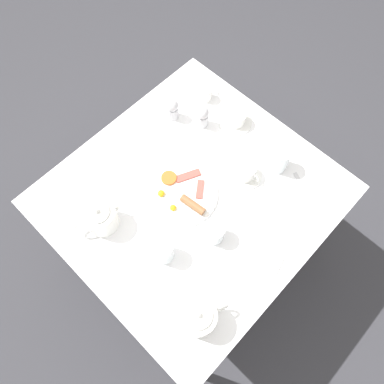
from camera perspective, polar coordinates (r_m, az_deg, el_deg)
ground_plane at (r=2.21m, az=0.00°, el=-8.31°), size 8.00×8.00×0.00m
table at (r=1.57m, az=0.00°, el=-1.38°), size 1.05×1.00×0.75m
breakfast_plate at (r=1.50m, az=-1.72°, el=-0.22°), size 0.30×0.30×0.04m
teapot_near at (r=1.32m, az=1.02°, el=-18.51°), size 0.20×0.13×0.13m
teapot_far at (r=1.45m, az=-13.86°, el=-3.80°), size 0.21×0.13×0.13m
teacup_with_saucer_left at (r=1.67m, az=6.72°, el=11.07°), size 0.15×0.15×0.07m
teacup_with_saucer_right at (r=1.53m, az=8.11°, el=3.06°), size 0.15×0.15×0.07m
water_glass_tall at (r=1.40m, az=3.39°, el=-6.15°), size 0.08×0.08×0.09m
water_glass_short at (r=1.38m, az=-4.40°, el=-8.93°), size 0.08×0.08×0.10m
wine_glass_spare at (r=1.55m, az=13.17°, el=4.91°), size 0.08×0.08×0.12m
creamer_jug at (r=1.74m, az=2.09°, el=14.82°), size 0.08×0.06×0.06m
pepper_grinder at (r=1.63m, az=1.62°, el=11.45°), size 0.05×0.05×0.11m
salt_grinder at (r=1.66m, az=-2.99°, el=12.54°), size 0.05×0.05×0.11m
napkin_folded at (r=1.44m, az=11.02°, el=-10.08°), size 0.13×0.14×0.01m
fork_by_plate at (r=1.63m, az=-5.01°, el=7.91°), size 0.13×0.15×0.00m
knife_by_plate at (r=1.58m, az=17.02°, el=-0.03°), size 0.09×0.18×0.00m
spoon_for_tea at (r=1.40m, az=-7.34°, el=-14.31°), size 0.09×0.14×0.00m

